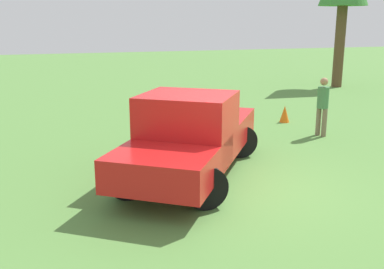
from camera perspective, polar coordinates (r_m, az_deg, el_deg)
The scene contains 4 objects.
ground_plane at distance 9.11m, azimuth 6.05°, elevation -6.63°, with size 80.00×80.00×0.00m, color #54843D.
pickup_truck at distance 9.35m, azimuth -0.23°, elevation 0.01°, with size 4.42×5.18×1.81m.
person_bystander at distance 13.34m, azimuth 16.19°, elevation 3.79°, with size 0.41×0.41×1.68m.
traffic_cone at distance 15.01m, azimuth 11.63°, elevation 2.57°, with size 0.32×0.32×0.55m, color orange.
Camera 1 is at (3.60, 7.72, 3.23)m, focal length 42.17 mm.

